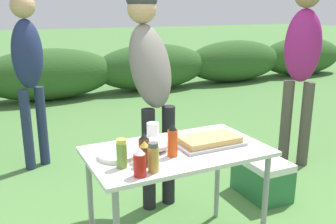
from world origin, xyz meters
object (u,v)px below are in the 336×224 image
Objects in this scene: folding_table at (177,161)px; food_tray at (209,141)px; relish_jar at (122,154)px; mixing_bowl at (154,145)px; beer_bottle at (145,154)px; bbq_sauce_bottle at (144,148)px; cooler_box at (262,177)px; hot_sauce_bottle at (173,140)px; standing_person_in_red_jacket at (28,64)px; spice_jar at (153,158)px; standing_person_in_navy_coat at (302,51)px; paper_cup_stack at (153,132)px; ketchup_bottle at (140,163)px; standing_person_in_olive_jacket at (150,71)px; plate_stack at (117,155)px.

food_tray is at bearing -5.52° from folding_table.
mixing_bowl is at bearing 31.05° from relish_jar.
beer_bottle is (-0.49, -0.12, 0.04)m from food_tray.
bbq_sauce_bottle is 1.52m from cooler_box.
hot_sauce_bottle is 0.12× the size of standing_person_in_red_jacket.
spice_jar is 1.59m from cooler_box.
standing_person_in_red_jacket is (-0.55, 1.99, 0.23)m from hot_sauce_bottle.
bbq_sauce_bottle is at bearing -173.14° from food_tray.
spice_jar is (-0.48, -0.21, 0.05)m from food_tray.
cooler_box is (-0.75, -0.41, -1.01)m from standing_person_in_navy_coat.
standing_person_in_red_jacket is (-0.37, 1.99, 0.25)m from bbq_sauce_bottle.
beer_bottle is 1.56m from cooler_box.
paper_cup_stack reaches higher than mixing_bowl.
folding_table is 7.62× the size of beer_bottle.
food_tray is at bearing 24.06° from spice_jar.
beer_bottle reaches higher than food_tray.
hot_sauce_bottle reaches higher than ketchup_bottle.
mixing_bowl is 0.94× the size of hot_sauce_bottle.
standing_person_in_olive_jacket is 0.93× the size of standing_person_in_navy_coat.
bbq_sauce_bottle is at bearing 70.17° from beer_bottle.
hot_sauce_bottle is 1.38m from cooler_box.
hot_sauce_bottle is at bearing -167.85° from food_tray.
relish_jar reaches higher than cooler_box.
standing_person_in_red_jacket is at bearing 105.44° from hot_sauce_bottle.
standing_person_in_navy_coat is (1.64, 0.04, 0.08)m from standing_person_in_olive_jacket.
hot_sauce_bottle reaches higher than plate_stack.
standing_person_in_navy_coat reaches higher than paper_cup_stack.
standing_person_in_olive_jacket is (0.51, 1.02, 0.29)m from ketchup_bottle.
standing_person_in_red_jacket reaches higher than ketchup_bottle.
hot_sauce_bottle is at bearing -131.17° from folding_table.
ketchup_bottle is at bearing -109.31° from standing_person_in_navy_coat.
food_tray reaches higher than folding_table.
food_tray is 1.10m from cooler_box.
standing_person_in_red_jacket reaches higher than standing_person_in_olive_jacket.
mixing_bowl is 0.18m from bbq_sauce_bottle.
plate_stack is at bearing -107.44° from standing_person_in_red_jacket.
mixing_bowl reaches higher than food_tray.
folding_table is 0.38m from plate_stack.
relish_jar is 1.65m from cooler_box.
plate_stack is 0.24m from mixing_bowl.
food_tray is 2.07× the size of hot_sauce_bottle.
standing_person_in_navy_coat is 3.78× the size of cooler_box.
standing_person_in_olive_jacket reaches higher than cooler_box.
spice_jar is at bearing -117.22° from standing_person_in_olive_jacket.
standing_person_in_olive_jacket is (0.23, 0.57, 0.30)m from paper_cup_stack.
standing_person_in_navy_coat is (1.87, 0.61, 0.37)m from paper_cup_stack.
standing_person_in_red_jacket reaches higher than spice_jar.
folding_table is at bearing 15.32° from relish_jar.
relish_jar is 0.09× the size of standing_person_in_navy_coat.
ketchup_bottle is (-0.35, -0.25, 0.15)m from folding_table.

